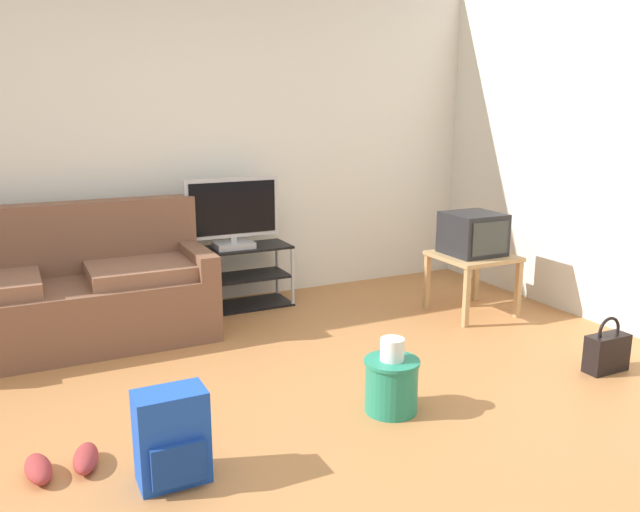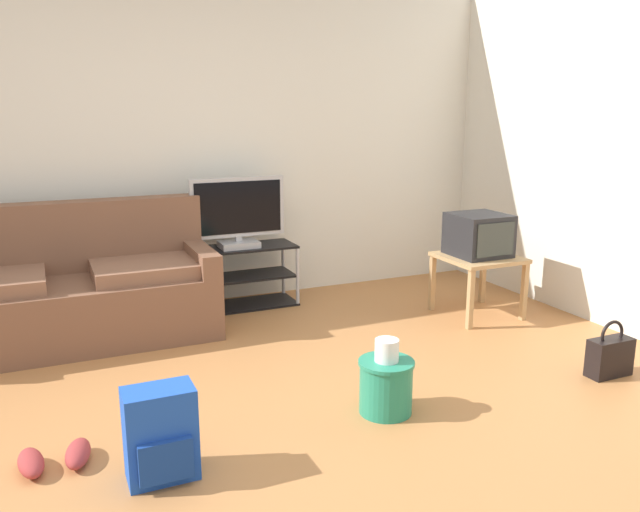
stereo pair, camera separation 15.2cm
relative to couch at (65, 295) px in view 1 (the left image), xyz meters
name	(u,v)px [view 1 (the left image)]	position (x,y,z in m)	size (l,w,h in m)	color
ground_plane	(249,448)	(0.65, -1.87, -0.36)	(9.00, 9.80, 0.02)	#B27542
wall_back	(137,141)	(0.65, 0.58, 1.00)	(9.00, 0.10, 2.70)	silver
wall_right	(588,141)	(3.70, -1.03, 1.00)	(0.10, 3.60, 2.70)	silver
couch	(65,295)	(0.00, 0.00, 0.00)	(1.95, 0.81, 0.95)	brown
tv_stand	(234,278)	(1.30, 0.26, -0.09)	(0.93, 0.36, 0.50)	black
flat_tv	(233,214)	(1.30, 0.23, 0.44)	(0.76, 0.22, 0.56)	#B2B2B7
side_table	(473,263)	(2.95, -0.70, 0.06)	(0.56, 0.56, 0.48)	tan
crt_tv	(473,234)	(2.95, -0.69, 0.30)	(0.41, 0.41, 0.32)	#232326
backpack	(172,438)	(0.26, -2.00, -0.14)	(0.31, 0.26, 0.42)	blue
handbag	(607,351)	(2.96, -1.99, -0.22)	(0.28, 0.12, 0.35)	black
cleaning_bucket	(391,381)	(1.47, -1.86, -0.17)	(0.30, 0.30, 0.41)	#238466
sneakers_pair	(62,463)	(-0.18, -1.72, -0.30)	(0.35, 0.27, 0.09)	#993333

